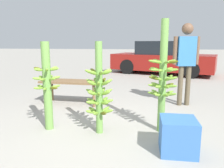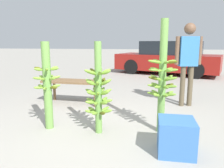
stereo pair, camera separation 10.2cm
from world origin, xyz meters
name	(u,v)px [view 1 (the left image)]	position (x,y,z in m)	size (l,w,h in m)	color
ground_plane	(100,136)	(0.00, 0.00, 0.00)	(80.00, 80.00, 0.00)	#9E998E
banana_stalk_left	(47,85)	(-0.82, 0.15, 0.68)	(0.40, 0.40, 1.31)	#6B9E47
banana_stalk_center	(99,90)	(-0.03, 0.11, 0.63)	(0.41, 0.41, 1.31)	#6B9E47
banana_stalk_right	(163,77)	(0.86, 0.30, 0.81)	(0.42, 0.42, 1.62)	#6B9E47
vendor_person	(186,56)	(1.43, 1.76, 1.03)	(0.54, 0.23, 1.67)	brown
market_bench	(71,84)	(-0.92, 1.54, 0.43)	(1.33, 0.51, 0.50)	brown
parked_car	(164,58)	(1.42, 6.53, 0.65)	(4.41, 2.91, 1.35)	maroon
produce_crate	(178,136)	(1.01, -0.33, 0.21)	(0.42, 0.42, 0.42)	#386BB2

